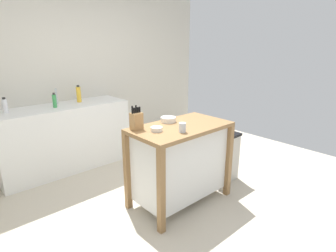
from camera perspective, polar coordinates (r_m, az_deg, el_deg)
The scene contains 13 objects.
ground_plane at distance 3.12m, azimuth -0.23°, elevation -16.65°, with size 5.82×5.82×0.00m, color #BCB29E.
wall_back at distance 4.40m, azimuth -18.88°, elevation 10.47°, with size 4.82×0.10×2.60m, color beige.
kitchen_island at distance 3.02m, azimuth 2.56°, elevation -7.07°, with size 1.08×0.61×0.89m.
knife_block at distance 2.75m, azimuth -6.60°, elevation 1.15°, with size 0.11×0.09×0.25m.
bowl_ceramic_small at distance 3.00m, azimuth 0.04°, elevation 1.40°, with size 0.17×0.17×0.05m.
bowl_ceramic_wide at distance 2.69m, azimuth -2.41°, elevation -0.62°, with size 0.12×0.12×0.04m.
drinking_cup at distance 2.66m, azimuth 3.01°, elevation -0.32°, with size 0.07×0.07×0.09m.
trash_bin at distance 3.63m, azimuth 11.45°, elevation -6.26°, with size 0.36×0.28×0.63m.
sink_counter at distance 4.11m, azimuth -20.66°, elevation -2.20°, with size 1.76×0.60×0.91m.
sink_faucet at distance 4.10m, azimuth -22.21°, elevation 5.74°, with size 0.02×0.02×0.22m.
bottle_hand_soap at distance 4.14m, azimuth -18.10°, elevation 6.31°, with size 0.06×0.06×0.24m.
bottle_dish_soap at distance 3.87m, azimuth -30.82°, elevation 3.66°, with size 0.06×0.06×0.19m.
bottle_spray_cleaner at distance 3.90m, azimuth -22.56°, elevation 4.87°, with size 0.05×0.05×0.20m.
Camera 1 is at (-1.73, -1.94, 1.73)m, focal length 29.28 mm.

